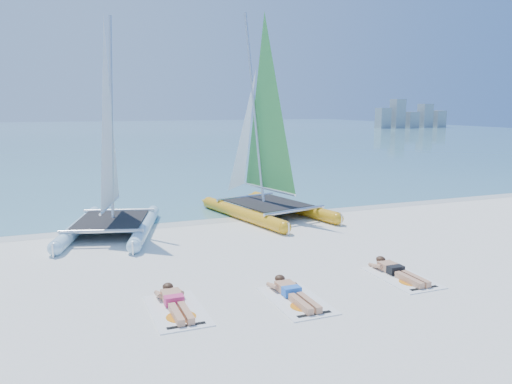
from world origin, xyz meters
TOP-DOWN VIEW (x-y plane):
  - ground at (0.00, 0.00)m, footprint 140.00×140.00m
  - sea at (0.00, 63.00)m, footprint 140.00×115.00m
  - wet_sand_strip at (0.00, 5.50)m, footprint 140.00×1.40m
  - distant_skyline at (53.71, 62.00)m, footprint 14.00×2.00m
  - catamaran_blue at (-2.95, 4.82)m, footprint 3.73×5.50m
  - catamaran_yellow at (2.32, 5.78)m, footprint 3.67×5.94m
  - towel_a at (-2.42, -1.79)m, footprint 1.00×1.85m
  - sunbather_a at (-2.42, -1.59)m, footprint 0.37×1.73m
  - towel_b at (-0.08, -2.18)m, footprint 1.00×1.85m
  - sunbather_b at (-0.08, -1.99)m, footprint 0.37×1.73m
  - towel_c at (2.73, -1.85)m, footprint 1.00×1.85m
  - sunbather_c at (2.73, -1.66)m, footprint 0.37×1.73m

SIDE VIEW (x-z plane):
  - ground at x=0.00m, z-range 0.00..0.00m
  - wet_sand_strip at x=0.00m, z-range 0.00..0.01m
  - sea at x=0.00m, z-range 0.00..0.01m
  - towel_a at x=-2.42m, z-range 0.00..0.02m
  - towel_b at x=-0.08m, z-range 0.00..0.02m
  - towel_c at x=2.73m, z-range 0.00..0.02m
  - sunbather_a at x=-2.42m, z-range -0.01..0.25m
  - sunbather_b at x=-0.08m, z-range -0.01..0.25m
  - sunbather_c at x=2.73m, z-range -0.01..0.25m
  - distant_skyline at x=53.71m, z-range -0.56..4.44m
  - catamaran_blue at x=-2.95m, z-range -1.38..5.48m
  - catamaran_yellow at x=2.32m, z-range -1.36..6.01m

